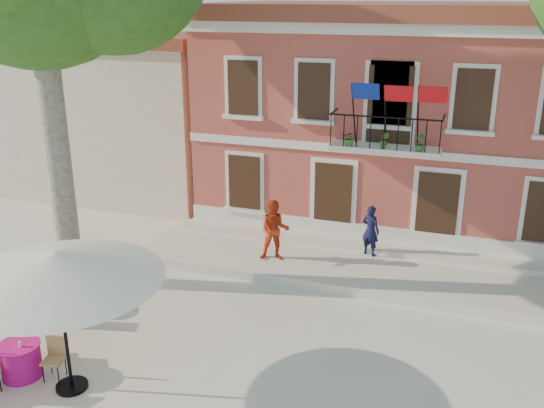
{
  "coord_description": "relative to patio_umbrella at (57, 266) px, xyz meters",
  "views": [
    {
      "loc": [
        4.41,
        -11.85,
        7.8
      ],
      "look_at": [
        -0.8,
        3.5,
        2.15
      ],
      "focal_mm": 40.0,
      "sensor_mm": 36.0,
      "label": 1
    }
  ],
  "objects": [
    {
      "name": "neighbor_west",
      "position": [
        -6.51,
        14.08,
        0.42
      ],
      "size": [
        9.4,
        9.4,
        6.4
      ],
      "color": "beige",
      "rests_on": "ground"
    },
    {
      "name": "pedestrian_navy",
      "position": [
        4.78,
        8.13,
        -1.71
      ],
      "size": [
        0.67,
        0.56,
        1.57
      ],
      "primitive_type": "imported",
      "rotation": [
        0.0,
        0.0,
        2.76
      ],
      "color": "black",
      "rests_on": "terrace"
    },
    {
      "name": "ground",
      "position": [
        2.99,
        3.08,
        -2.79
      ],
      "size": [
        90.0,
        90.0,
        0.0
      ],
      "primitive_type": "plane",
      "color": "beige",
      "rests_on": "ground"
    },
    {
      "name": "pedestrian_orange",
      "position": [
        2.16,
        6.88,
        -1.57
      ],
      "size": [
        1.06,
        0.93,
        1.84
      ],
      "primitive_type": "imported",
      "rotation": [
        0.0,
        0.0,
        0.29
      ],
      "color": "red",
      "rests_on": "terrace"
    },
    {
      "name": "cafe_table_0",
      "position": [
        -1.27,
        0.02,
        -2.36
      ],
      "size": [
        1.76,
        1.84,
        0.95
      ],
      "color": "#DD1496",
      "rests_on": "ground"
    },
    {
      "name": "terrace",
      "position": [
        4.99,
        7.48,
        -2.64
      ],
      "size": [
        14.0,
        3.4,
        0.3
      ],
      "primitive_type": "cube",
      "color": "silver",
      "rests_on": "ground"
    },
    {
      "name": "main_building",
      "position": [
        4.99,
        13.07,
        0.99
      ],
      "size": [
        13.5,
        9.59,
        7.5
      ],
      "color": "#AF433F",
      "rests_on": "ground"
    },
    {
      "name": "patio_umbrella",
      "position": [
        0.0,
        0.0,
        0.0
      ],
      "size": [
        4.18,
        4.18,
        3.11
      ],
      "color": "black",
      "rests_on": "ground"
    },
    {
      "name": "cafe_table_3",
      "position": [
        -2.48,
        2.73,
        -2.37
      ],
      "size": [
        0.92,
        1.96,
        0.95
      ],
      "color": "#DD1496",
      "rests_on": "ground"
    }
  ]
}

